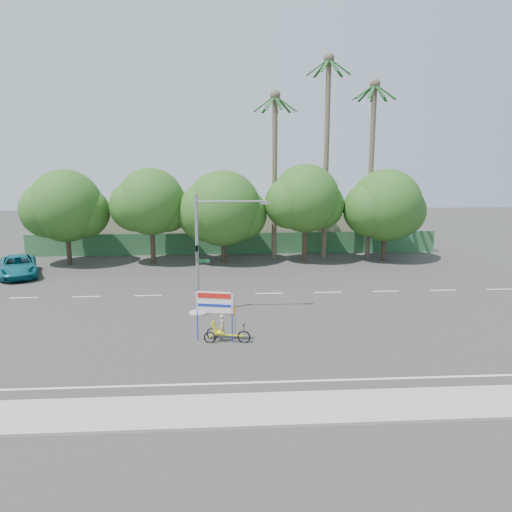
{
  "coord_description": "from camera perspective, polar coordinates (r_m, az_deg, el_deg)",
  "views": [
    {
      "loc": [
        -0.95,
        -24.09,
        9.18
      ],
      "look_at": [
        0.84,
        3.5,
        3.5
      ],
      "focal_mm": 35.0,
      "sensor_mm": 36.0,
      "label": 1
    }
  ],
  "objects": [
    {
      "name": "traffic_signal",
      "position": [
        28.79,
        -6.11,
        -1.02
      ],
      "size": [
        4.72,
        1.1,
        7.0
      ],
      "color": "gray",
      "rests_on": "ground"
    },
    {
      "name": "palm_mid",
      "position": [
        45.47,
        13.1,
        11.59
      ],
      "size": [
        3.73,
        3.79,
        15.45
      ],
      "color": "#70604C",
      "rests_on": "ground"
    },
    {
      "name": "palm_tall",
      "position": [
        44.52,
        8.1,
        13.15
      ],
      "size": [
        3.73,
        3.79,
        17.45
      ],
      "color": "#70604C",
      "rests_on": "ground"
    },
    {
      "name": "tree_left",
      "position": [
        42.73,
        -11.96,
        5.83
      ],
      "size": [
        6.66,
        5.6,
        8.07
      ],
      "color": "#473828",
      "rests_on": "ground"
    },
    {
      "name": "tree_right",
      "position": [
        42.83,
        5.61,
        6.28
      ],
      "size": [
        6.9,
        5.8,
        8.36
      ],
      "color": "#473828",
      "rests_on": "ground"
    },
    {
      "name": "building_right",
      "position": [
        51.41,
        6.36,
        3.29
      ],
      "size": [
        14.0,
        8.0,
        3.6
      ],
      "primitive_type": "cube",
      "color": "beige",
      "rests_on": "ground"
    },
    {
      "name": "tree_far_right",
      "position": [
        44.56,
        14.55,
        5.4
      ],
      "size": [
        7.38,
        6.2,
        7.94
      ],
      "color": "#473828",
      "rests_on": "ground"
    },
    {
      "name": "fence",
      "position": [
        46.33,
        -2.48,
        1.43
      ],
      "size": [
        38.0,
        0.08,
        2.0
      ],
      "primitive_type": "cube",
      "color": "#336B3D",
      "rests_on": "ground"
    },
    {
      "name": "tree_center",
      "position": [
        42.35,
        -3.85,
        5.19
      ],
      "size": [
        7.62,
        6.4,
        7.85
      ],
      "color": "#473828",
      "rests_on": "ground"
    },
    {
      "name": "ground",
      "position": [
        25.8,
        -1.38,
        -9.24
      ],
      "size": [
        120.0,
        120.0,
        0.0
      ],
      "primitive_type": "plane",
      "color": "#33302D",
      "rests_on": "ground"
    },
    {
      "name": "sidewalk_near",
      "position": [
        18.95,
        -0.4,
        -17.16
      ],
      "size": [
        50.0,
        2.4,
        0.12
      ],
      "primitive_type": "cube",
      "color": "gray",
      "rests_on": "ground"
    },
    {
      "name": "tree_far_left",
      "position": [
        44.3,
        -20.98,
        5.12
      ],
      "size": [
        7.14,
        6.0,
        7.96
      ],
      "color": "#473828",
      "rests_on": "ground"
    },
    {
      "name": "trike_billboard",
      "position": [
        24.93,
        -4.16,
        -7.38
      ],
      "size": [
        2.69,
        0.95,
        2.69
      ],
      "rotation": [
        0.0,
        0.0,
        -0.22
      ],
      "color": "black",
      "rests_on": "ground"
    },
    {
      "name": "building_left",
      "position": [
        51.4,
        -13.84,
        3.24
      ],
      "size": [
        12.0,
        8.0,
        4.0
      ],
      "primitive_type": "cube",
      "color": "beige",
      "rests_on": "ground"
    },
    {
      "name": "pickup_truck",
      "position": [
        42.11,
        -25.53,
        -1.05
      ],
      "size": [
        4.47,
        6.18,
        1.56
      ],
      "primitive_type": "imported",
      "rotation": [
        0.0,
        0.0,
        0.38
      ],
      "color": "#106270",
      "rests_on": "ground"
    },
    {
      "name": "palm_short",
      "position": [
        43.82,
        2.15,
        11.19
      ],
      "size": [
        3.73,
        3.79,
        14.45
      ],
      "color": "#70604C",
      "rests_on": "ground"
    }
  ]
}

